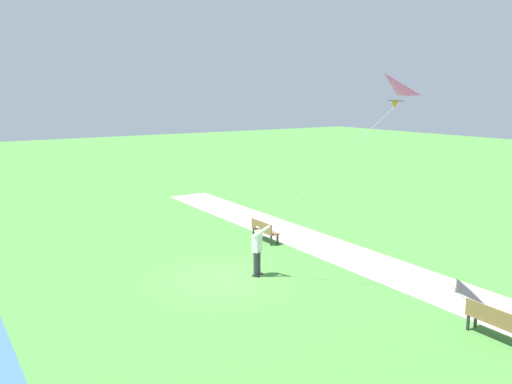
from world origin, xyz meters
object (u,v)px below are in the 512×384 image
flying_kite (384,92)px  park_bench_near_walkway (264,230)px  park_bench_far_walkway (495,320)px  person_kite_flyer (258,246)px

flying_kite → park_bench_near_walkway: 8.93m
park_bench_near_walkway → park_bench_far_walkway: size_ratio=1.00×
park_bench_near_walkway → park_bench_far_walkway: same height
person_kite_flyer → park_bench_far_walkway: size_ratio=1.21×
person_kite_flyer → park_bench_far_walkway: (-2.43, 7.16, -0.54)m
person_kite_flyer → park_bench_far_walkway: 7.58m
park_bench_near_walkway → park_bench_far_walkway: (0.10, 10.50, 0.00)m
person_kite_flyer → park_bench_near_walkway: bearing=-127.1°
flying_kite → park_bench_near_walkway: (-0.58, -6.88, -5.66)m
park_bench_near_walkway → person_kite_flyer: bearing=52.9°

